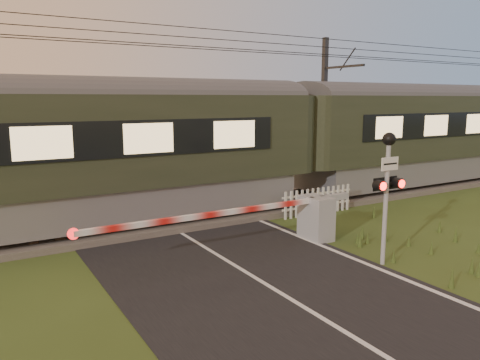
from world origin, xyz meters
TOP-DOWN VIEW (x-y plane):
  - ground at (0.00, 0.00)m, footprint 160.00×160.00m
  - road at (0.02, -0.23)m, footprint 6.00×140.00m
  - track_bed at (0.00, 6.50)m, footprint 140.00×3.40m
  - overhead_wires at (0.00, 6.50)m, footprint 120.00×0.62m
  - train at (5.24, 6.50)m, footprint 45.18×3.12m
  - boom_gate at (2.68, 2.42)m, footprint 7.74×0.94m
  - crossing_signal at (3.11, 0.03)m, footprint 0.80×0.34m
  - picket_fence at (4.94, 4.60)m, footprint 2.94×0.08m
  - catenary_mast at (8.69, 8.72)m, footprint 0.21×2.45m

SIDE VIEW (x-z plane):
  - ground at x=0.00m, z-range 0.00..0.00m
  - road at x=0.02m, z-range 0.00..0.03m
  - track_bed at x=0.00m, z-range -0.13..0.26m
  - picket_fence at x=4.94m, z-range 0.01..0.93m
  - boom_gate at x=2.68m, z-range 0.06..1.32m
  - crossing_signal at x=3.11m, z-range 0.59..3.73m
  - train at x=5.24m, z-range 0.28..4.50m
  - catenary_mast at x=8.69m, z-range 0.14..6.66m
  - overhead_wires at x=0.00m, z-range 5.41..6.04m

